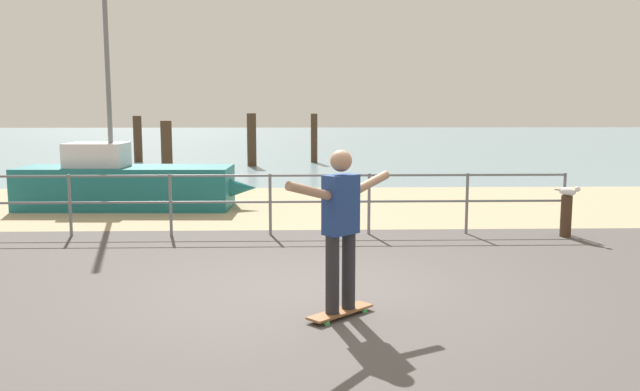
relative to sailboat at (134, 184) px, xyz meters
name	(u,v)px	position (x,y,z in m)	size (l,w,h in m)	color
ground_plane	(316,326)	(3.67, -7.63, -0.53)	(24.00, 10.00, 0.04)	#514C49
beach_strip	(307,205)	(3.67, 0.37, -0.53)	(24.00, 6.00, 0.04)	tan
sea_surface	(303,140)	(3.67, 28.37, -0.53)	(72.00, 50.00, 0.04)	#75939E
railing_fence	(170,195)	(1.36, -3.03, 0.18)	(13.31, 0.05, 1.05)	slate
sailboat	(134,184)	(0.00, 0.00, 0.00)	(4.98, 1.55, 5.68)	#19666B
skateboard	(340,312)	(3.93, -7.39, -0.46)	(0.72, 0.69, 0.08)	brown
skateboarder	(341,221)	(3.93, -7.39, 0.49)	(1.11, 1.06, 1.65)	#26262B
bollard_short	(566,217)	(7.91, -3.33, -0.17)	(0.18, 0.18, 0.70)	#422D1E
seagull	(568,191)	(7.92, -3.35, 0.25)	(0.29, 0.45, 0.18)	white
groyne_post_0	(138,139)	(-2.79, 11.81, 0.37)	(0.33, 0.33, 1.80)	#422D1E
groyne_post_1	(167,150)	(-0.51, 6.00, 0.34)	(0.33, 0.33, 1.73)	#422D1E
groyne_post_2	(252,140)	(1.77, 9.82, 0.43)	(0.33, 0.33, 1.92)	#422D1E
groyne_post_3	(314,138)	(4.06, 11.28, 0.42)	(0.25, 0.25, 1.89)	#422D1E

